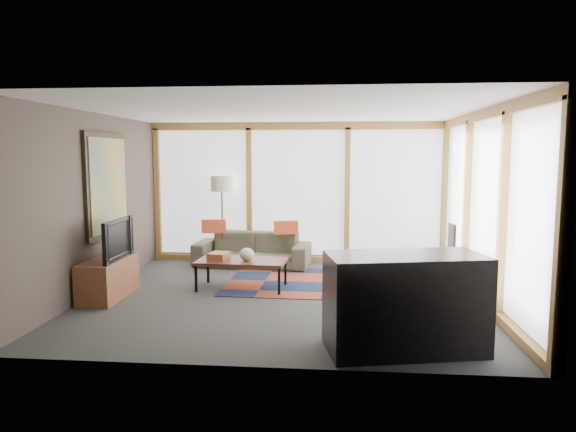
# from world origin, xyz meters

# --- Properties ---
(ground) EXTENTS (5.50, 5.50, 0.00)m
(ground) POSITION_xyz_m (0.00, 0.00, 0.00)
(ground) COLOR #2E2F2C
(ground) RESTS_ON ground
(room_envelope) EXTENTS (5.52, 5.02, 2.62)m
(room_envelope) POSITION_xyz_m (0.49, 0.56, 1.54)
(room_envelope) COLOR #493E34
(room_envelope) RESTS_ON ground
(rug) EXTENTS (3.08, 2.03, 0.01)m
(rug) POSITION_xyz_m (0.53, 0.79, 0.01)
(rug) COLOR maroon
(rug) RESTS_ON ground
(sofa) EXTENTS (2.13, 1.01, 0.60)m
(sofa) POSITION_xyz_m (-0.79, 1.95, 0.30)
(sofa) COLOR #3E3F2F
(sofa) RESTS_ON ground
(pillow_left) EXTENTS (0.46, 0.22, 0.24)m
(pillow_left) POSITION_xyz_m (-1.49, 1.92, 0.72)
(pillow_left) COLOR #CF4524
(pillow_left) RESTS_ON sofa
(pillow_right) EXTENTS (0.45, 0.23, 0.24)m
(pillow_right) POSITION_xyz_m (-0.17, 1.91, 0.72)
(pillow_right) COLOR #CF4524
(pillow_right) RESTS_ON sofa
(floor_lamp) EXTENTS (0.41, 0.41, 1.63)m
(floor_lamp) POSITION_xyz_m (-1.38, 2.14, 0.81)
(floor_lamp) COLOR black
(floor_lamp) RESTS_ON ground
(coffee_table) EXTENTS (1.35, 0.74, 0.44)m
(coffee_table) POSITION_xyz_m (-0.69, 0.34, 0.22)
(coffee_table) COLOR #35170F
(coffee_table) RESTS_ON ground
(book_stack) EXTENTS (0.31, 0.36, 0.11)m
(book_stack) POSITION_xyz_m (-1.03, 0.33, 0.49)
(book_stack) COLOR #994A2C
(book_stack) RESTS_ON coffee_table
(vase) EXTENTS (0.24, 0.24, 0.19)m
(vase) POSITION_xyz_m (-0.60, 0.30, 0.53)
(vase) COLOR #BEB4A4
(vase) RESTS_ON coffee_table
(bookshelf) EXTENTS (0.36, 1.97, 0.49)m
(bookshelf) POSITION_xyz_m (2.43, 0.39, 0.25)
(bookshelf) COLOR #35170F
(bookshelf) RESTS_ON ground
(bowl_a) EXTENTS (0.21, 0.21, 0.10)m
(bowl_a) POSITION_xyz_m (2.40, -0.14, 0.54)
(bowl_a) COLOR black
(bowl_a) RESTS_ON bookshelf
(bowl_b) EXTENTS (0.18, 0.18, 0.08)m
(bowl_b) POSITION_xyz_m (2.42, 0.16, 0.53)
(bowl_b) COLOR black
(bowl_b) RESTS_ON bookshelf
(shelf_picture) EXTENTS (0.06, 0.32, 0.42)m
(shelf_picture) POSITION_xyz_m (2.55, 1.18, 0.70)
(shelf_picture) COLOR black
(shelf_picture) RESTS_ON bookshelf
(tv_console) EXTENTS (0.46, 1.11, 0.55)m
(tv_console) POSITION_xyz_m (-2.47, -0.31, 0.28)
(tv_console) COLOR brown
(tv_console) RESTS_ON ground
(television) EXTENTS (0.15, 0.98, 0.56)m
(television) POSITION_xyz_m (-2.40, -0.32, 0.83)
(television) COLOR black
(television) RESTS_ON tv_console
(bar_counter) EXTENTS (1.69, 1.04, 1.00)m
(bar_counter) POSITION_xyz_m (1.40, -1.93, 0.50)
(bar_counter) COLOR black
(bar_counter) RESTS_ON ground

